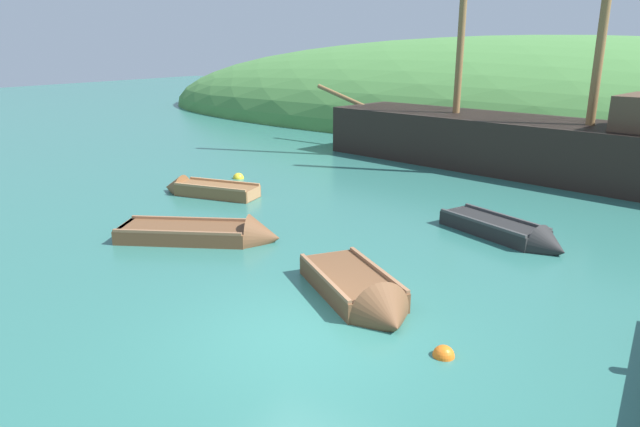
% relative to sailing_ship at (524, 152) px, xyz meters
% --- Properties ---
extents(ground_plane, '(120.00, 120.00, 0.00)m').
position_rel_sailing_ship_xyz_m(ground_plane, '(0.03, -14.86, -0.75)').
color(ground_plane, '#2D6B60').
extents(shore_hill, '(55.79, 22.68, 10.30)m').
position_rel_sailing_ship_xyz_m(shore_hill, '(-3.38, 15.32, -0.75)').
color(shore_hill, '#477F3D').
rests_on(shore_hill, ground).
extents(sailing_ship, '(18.42, 6.88, 13.49)m').
position_rel_sailing_ship_xyz_m(sailing_ship, '(0.00, 0.00, 0.00)').
color(sailing_ship, black).
rests_on(sailing_ship, ground).
extents(rowboat_center, '(3.34, 1.47, 0.90)m').
position_rel_sailing_ship_xyz_m(rowboat_center, '(-7.68, -8.94, -0.62)').
color(rowboat_center, brown).
rests_on(rowboat_center, ground).
extents(rowboat_outer_right, '(3.17, 2.78, 1.14)m').
position_rel_sailing_ship_xyz_m(rowboat_outer_right, '(0.24, -13.28, -0.62)').
color(rowboat_outer_right, brown).
rests_on(rowboat_outer_right, ground).
extents(rowboat_near_dock, '(3.48, 2.29, 0.95)m').
position_rel_sailing_ship_xyz_m(rowboat_near_dock, '(1.60, -8.22, -0.63)').
color(rowboat_near_dock, black).
rests_on(rowboat_near_dock, ground).
extents(rowboat_far, '(4.01, 2.79, 1.13)m').
position_rel_sailing_ship_xyz_m(rowboat_far, '(-4.49, -12.12, -0.64)').
color(rowboat_far, brown).
rests_on(rowboat_far, ground).
extents(buoy_yellow, '(0.39, 0.39, 0.39)m').
position_rel_sailing_ship_xyz_m(buoy_yellow, '(-8.28, -6.58, -0.75)').
color(buoy_yellow, yellow).
rests_on(buoy_yellow, ground).
extents(buoy_orange, '(0.34, 0.34, 0.34)m').
position_rel_sailing_ship_xyz_m(buoy_orange, '(2.17, -14.29, -0.75)').
color(buoy_orange, orange).
rests_on(buoy_orange, ground).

